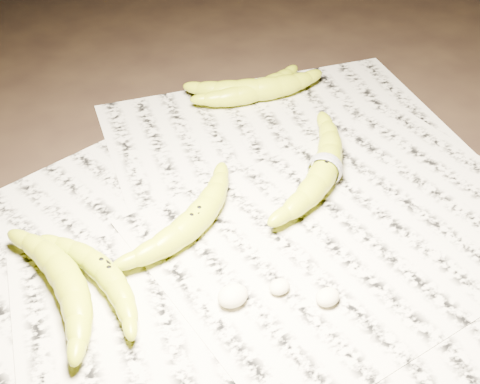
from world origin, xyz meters
TOP-DOWN VIEW (x-y plane):
  - ground at (0.00, 0.00)m, footprint 3.00×3.00m
  - newspaper_patch at (-0.02, 0.03)m, footprint 0.90×0.70m
  - banana_left_a at (-0.23, 0.04)m, footprint 0.07×0.19m
  - banana_left_b at (-0.27, 0.05)m, footprint 0.08×0.21m
  - banana_center at (-0.09, 0.05)m, footprint 0.22×0.14m
  - banana_taped at (0.13, 0.03)m, footprint 0.24×0.20m
  - banana_upper_a at (0.19, 0.28)m, footprint 0.22×0.15m
  - banana_upper_b at (0.18, 0.28)m, footprint 0.19×0.08m
  - measuring_tape at (0.13, 0.03)m, footprint 0.03×0.05m
  - flesh_chunk_a at (-0.12, -0.08)m, footprint 0.04×0.03m
  - flesh_chunk_b at (-0.03, -0.15)m, footprint 0.03×0.03m
  - flesh_chunk_c at (-0.06, -0.10)m, footprint 0.03×0.02m

SIDE VIEW (x-z plane):
  - ground at x=0.00m, z-range 0.00..0.00m
  - newspaper_patch at x=-0.02m, z-range 0.00..0.01m
  - flesh_chunk_c at x=-0.06m, z-range 0.01..0.02m
  - flesh_chunk_b at x=-0.03m, z-range 0.01..0.03m
  - flesh_chunk_a at x=-0.12m, z-range 0.01..0.03m
  - banana_left_a at x=-0.23m, z-range 0.01..0.04m
  - banana_upper_b at x=0.18m, z-range 0.01..0.05m
  - banana_center at x=-0.09m, z-range 0.01..0.05m
  - banana_left_b at x=-0.27m, z-range 0.01..0.05m
  - banana_upper_a at x=0.19m, z-range 0.01..0.05m
  - measuring_tape at x=0.13m, z-range 0.00..0.06m
  - banana_taped at x=0.13m, z-range 0.01..0.05m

